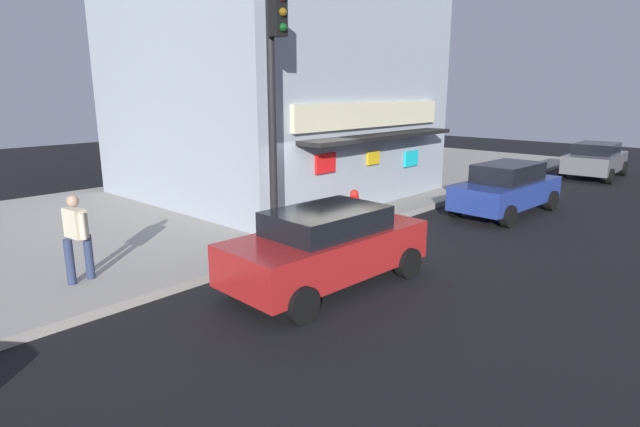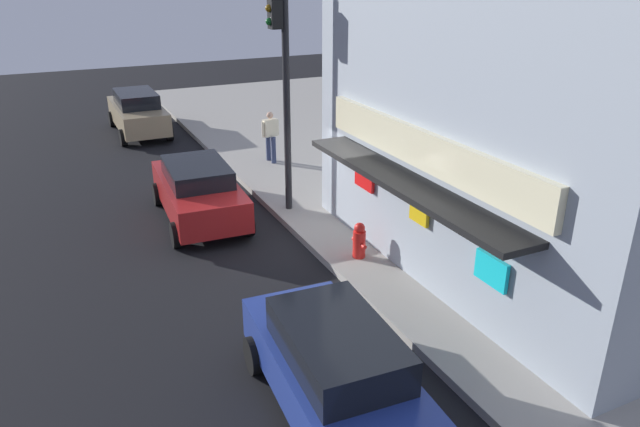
% 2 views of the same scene
% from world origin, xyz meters
% --- Properties ---
extents(ground_plane, '(60.14, 60.14, 0.00)m').
position_xyz_m(ground_plane, '(0.00, 0.00, 0.00)').
color(ground_plane, black).
extents(sidewalk, '(40.09, 10.93, 0.17)m').
position_xyz_m(sidewalk, '(0.00, 5.47, 0.09)').
color(sidewalk, '#A39E93').
rests_on(sidewalk, ground_plane).
extents(corner_building, '(9.09, 9.57, 7.67)m').
position_xyz_m(corner_building, '(2.95, 5.63, 4.00)').
color(corner_building, '#9EA8B2').
rests_on(corner_building, sidewalk).
extents(traffic_light, '(0.32, 0.58, 5.85)m').
position_xyz_m(traffic_light, '(-1.90, 0.35, 3.89)').
color(traffic_light, black).
rests_on(traffic_light, sidewalk).
extents(fire_hydrant, '(0.53, 0.29, 0.84)m').
position_xyz_m(fire_hydrant, '(1.48, 0.75, 0.58)').
color(fire_hydrant, red).
rests_on(fire_hydrant, sidewalk).
extents(trash_can, '(0.56, 0.56, 0.88)m').
position_xyz_m(trash_can, '(1.23, 2.16, 0.62)').
color(trash_can, '#2D2D2D').
rests_on(trash_can, sidewalk).
extents(pedestrian, '(0.55, 0.63, 1.70)m').
position_xyz_m(pedestrian, '(-5.98, 1.51, 1.12)').
color(pedestrian, navy).
rests_on(pedestrian, sidewalk).
extents(potted_plant_by_doorway, '(0.73, 0.73, 1.10)m').
position_xyz_m(potted_plant_by_doorway, '(6.63, 2.04, 0.82)').
color(potted_plant_by_doorway, '#59595B').
rests_on(potted_plant_by_doorway, sidewalk).
extents(potted_plant_by_window, '(0.64, 0.64, 0.93)m').
position_xyz_m(potted_plant_by_window, '(4.63, 2.77, 0.70)').
color(potted_plant_by_window, '#59595B').
rests_on(potted_plant_by_window, sidewalk).
extents(parked_car_red, '(4.31, 2.18, 1.56)m').
position_xyz_m(parked_car_red, '(-2.60, -1.83, 0.82)').
color(parked_car_red, '#AD1E1E').
rests_on(parked_car_red, ground_plane).
extents(parked_car_tan, '(4.60, 1.96, 1.69)m').
position_xyz_m(parked_car_tan, '(-12.27, -1.76, 0.87)').
color(parked_car_tan, '#9E8966').
rests_on(parked_car_tan, ground_plane).
extents(parked_car_blue, '(4.37, 2.08, 1.59)m').
position_xyz_m(parked_car_blue, '(5.66, -1.96, 0.82)').
color(parked_car_blue, navy).
rests_on(parked_car_blue, ground_plane).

